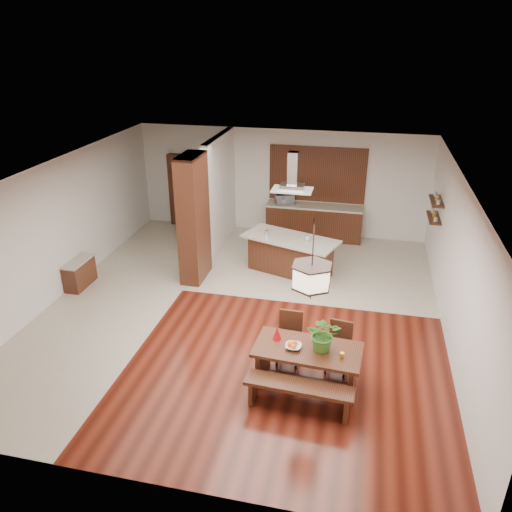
% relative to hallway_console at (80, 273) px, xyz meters
% --- Properties ---
extents(room_shell, '(9.00, 9.04, 2.92)m').
position_rel_hallway_console_xyz_m(room_shell, '(3.81, -0.20, 1.75)').
color(room_shell, '#3E130B').
rests_on(room_shell, ground).
extents(tile_hallway, '(2.50, 9.00, 0.01)m').
position_rel_hallway_console_xyz_m(tile_hallway, '(1.06, -0.20, -0.31)').
color(tile_hallway, beige).
rests_on(tile_hallway, ground).
extents(tile_kitchen, '(5.50, 4.00, 0.01)m').
position_rel_hallway_console_xyz_m(tile_kitchen, '(5.06, 2.30, -0.31)').
color(tile_kitchen, beige).
rests_on(tile_kitchen, ground).
extents(soffit_band, '(8.00, 9.00, 0.02)m').
position_rel_hallway_console_xyz_m(soffit_band, '(3.81, -0.20, 2.57)').
color(soffit_band, '#3B200E').
rests_on(soffit_band, room_shell).
extents(partition_pier, '(0.45, 1.00, 2.90)m').
position_rel_hallway_console_xyz_m(partition_pier, '(2.41, 1.00, 1.14)').
color(partition_pier, black).
rests_on(partition_pier, ground).
extents(partition_stub, '(0.18, 2.40, 2.90)m').
position_rel_hallway_console_xyz_m(partition_stub, '(2.41, 3.10, 1.14)').
color(partition_stub, silver).
rests_on(partition_stub, ground).
extents(hallway_console, '(0.37, 0.88, 0.63)m').
position_rel_hallway_console_xyz_m(hallway_console, '(0.00, 0.00, 0.00)').
color(hallway_console, black).
rests_on(hallway_console, ground).
extents(hallway_doorway, '(1.10, 0.20, 2.10)m').
position_rel_hallway_console_xyz_m(hallway_doorway, '(1.11, 4.20, 0.74)').
color(hallway_doorway, black).
rests_on(hallway_doorway, ground).
extents(rear_counter, '(2.60, 0.62, 0.95)m').
position_rel_hallway_console_xyz_m(rear_counter, '(4.81, 4.00, 0.16)').
color(rear_counter, black).
rests_on(rear_counter, ground).
extents(kitchen_window, '(2.60, 0.08, 1.50)m').
position_rel_hallway_console_xyz_m(kitchen_window, '(4.81, 4.26, 1.44)').
color(kitchen_window, '#A45E31').
rests_on(kitchen_window, room_shell).
extents(shelf_lower, '(0.26, 0.90, 0.04)m').
position_rel_hallway_console_xyz_m(shelf_lower, '(7.68, 2.40, 1.08)').
color(shelf_lower, black).
rests_on(shelf_lower, room_shell).
extents(shelf_upper, '(0.26, 0.90, 0.04)m').
position_rel_hallway_console_xyz_m(shelf_upper, '(7.68, 2.40, 1.49)').
color(shelf_upper, black).
rests_on(shelf_upper, room_shell).
extents(dining_table, '(1.76, 0.97, 0.71)m').
position_rel_hallway_console_xyz_m(dining_table, '(5.42, -2.30, 0.21)').
color(dining_table, black).
rests_on(dining_table, ground).
extents(dining_bench, '(1.68, 0.46, 0.47)m').
position_rel_hallway_console_xyz_m(dining_bench, '(5.38, -2.91, -0.08)').
color(dining_bench, black).
rests_on(dining_bench, ground).
extents(dining_chair_left, '(0.42, 0.42, 0.93)m').
position_rel_hallway_console_xyz_m(dining_chair_left, '(5.03, -1.75, 0.15)').
color(dining_chair_left, black).
rests_on(dining_chair_left, ground).
extents(dining_chair_right, '(0.44, 0.44, 0.88)m').
position_rel_hallway_console_xyz_m(dining_chair_right, '(5.88, -1.81, 0.13)').
color(dining_chair_right, black).
rests_on(dining_chair_right, ground).
extents(pendant_lantern, '(0.64, 0.64, 1.31)m').
position_rel_hallway_console_xyz_m(pendant_lantern, '(5.42, -2.30, 1.93)').
color(pendant_lantern, beige).
rests_on(pendant_lantern, room_shell).
extents(foliage_plant, '(0.56, 0.49, 0.59)m').
position_rel_hallway_console_xyz_m(foliage_plant, '(5.66, -2.28, 0.69)').
color(foliage_plant, '#3A7426').
rests_on(foliage_plant, dining_table).
extents(fruit_bowl, '(0.26, 0.26, 0.06)m').
position_rel_hallway_console_xyz_m(fruit_bowl, '(5.20, -2.35, 0.43)').
color(fruit_bowl, beige).
rests_on(fruit_bowl, dining_table).
extents(napkin_cone, '(0.17, 0.17, 0.23)m').
position_rel_hallway_console_xyz_m(napkin_cone, '(4.90, -2.15, 0.51)').
color(napkin_cone, '#B20C13').
rests_on(napkin_cone, dining_table).
extents(gold_ornament, '(0.08, 0.08, 0.10)m').
position_rel_hallway_console_xyz_m(gold_ornament, '(5.97, -2.44, 0.44)').
color(gold_ornament, gold).
rests_on(gold_ornament, dining_table).
extents(kitchen_island, '(2.39, 1.62, 0.91)m').
position_rel_hallway_console_xyz_m(kitchen_island, '(4.51, 1.72, 0.15)').
color(kitchen_island, black).
rests_on(kitchen_island, ground).
extents(range_hood, '(0.90, 0.55, 0.87)m').
position_rel_hallway_console_xyz_m(range_hood, '(4.51, 1.72, 2.15)').
color(range_hood, silver).
rests_on(range_hood, room_shell).
extents(island_cup, '(0.14, 0.14, 0.09)m').
position_rel_hallway_console_xyz_m(island_cup, '(4.91, 1.62, 0.64)').
color(island_cup, white).
rests_on(island_cup, kitchen_island).
extents(microwave, '(0.58, 0.49, 0.28)m').
position_rel_hallway_console_xyz_m(microwave, '(3.97, 3.97, 0.77)').
color(microwave, '#ADB0B3').
rests_on(microwave, rear_counter).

